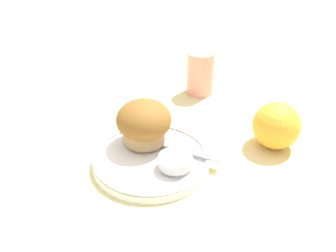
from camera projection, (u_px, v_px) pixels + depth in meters
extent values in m
plane|color=beige|center=(143.00, 160.00, 0.67)|extent=(3.00, 3.00, 0.00)
cylinder|color=white|center=(151.00, 160.00, 0.66)|extent=(0.21, 0.21, 0.01)
torus|color=white|center=(151.00, 156.00, 0.65)|extent=(0.20, 0.20, 0.01)
cylinder|color=tan|center=(144.00, 132.00, 0.68)|extent=(0.08, 0.08, 0.04)
ellipsoid|color=brown|center=(144.00, 120.00, 0.66)|extent=(0.10, 0.10, 0.07)
cylinder|color=silver|center=(175.00, 161.00, 0.62)|extent=(0.06, 0.06, 0.02)
cylinder|color=white|center=(175.00, 158.00, 0.62)|extent=(0.05, 0.05, 0.00)
sphere|color=#B7192D|center=(154.00, 133.00, 0.69)|extent=(0.02, 0.02, 0.02)
sphere|color=#B7192D|center=(160.00, 137.00, 0.68)|extent=(0.02, 0.02, 0.02)
cube|color=#B7B7BC|center=(171.00, 145.00, 0.67)|extent=(0.18, 0.09, 0.00)
sphere|color=#F4A82D|center=(276.00, 126.00, 0.68)|extent=(0.09, 0.09, 0.09)
cylinder|color=#E5998C|center=(200.00, 73.00, 0.86)|extent=(0.06, 0.06, 0.10)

